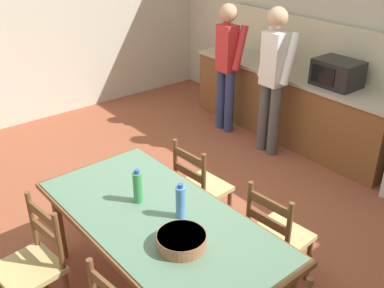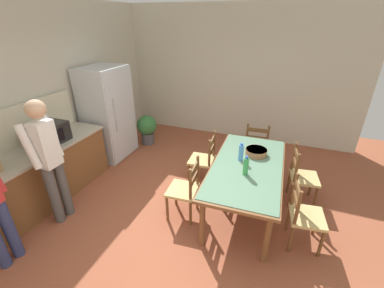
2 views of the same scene
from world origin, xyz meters
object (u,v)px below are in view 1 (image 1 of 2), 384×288
(chair_side_far_left, at_px, (200,188))
(chair_side_far_right, at_px, (277,237))
(bottle_off_centre, at_px, (181,202))
(person_at_sink, at_px, (227,62))
(person_at_counter, at_px, (273,75))
(serving_bowl, at_px, (181,240))
(microwave, at_px, (337,73))
(chair_side_near_left, at_px, (33,265))
(dining_table, at_px, (159,225))
(bottle_near_centre, at_px, (138,187))
(paper_bag, at_px, (275,53))

(chair_side_far_left, xyz_separation_m, chair_side_far_right, (0.89, 0.02, 0.00))
(bottle_off_centre, xyz_separation_m, person_at_sink, (-2.03, 2.29, 0.07))
(bottle_off_centre, relative_size, person_at_counter, 0.15)
(serving_bowl, height_order, chair_side_far_right, chair_side_far_right)
(microwave, height_order, person_at_counter, person_at_counter)
(serving_bowl, distance_m, chair_side_near_left, 1.12)
(microwave, distance_m, chair_side_near_left, 3.75)
(dining_table, distance_m, chair_side_far_right, 0.93)
(microwave, height_order, chair_side_far_right, microwave)
(dining_table, height_order, serving_bowl, serving_bowl)
(bottle_near_centre, distance_m, bottle_off_centre, 0.37)
(paper_bag, relative_size, bottle_near_centre, 1.33)
(dining_table, xyz_separation_m, bottle_near_centre, (-0.25, -0.01, 0.20))
(bottle_off_centre, xyz_separation_m, person_at_counter, (-1.23, 2.27, 0.11))
(person_at_sink, bearing_deg, bottle_near_centre, -145.18)
(bottle_off_centre, distance_m, person_at_sink, 3.06)
(bottle_near_centre, bearing_deg, microwave, 97.64)
(dining_table, relative_size, chair_side_far_right, 2.21)
(serving_bowl, bearing_deg, bottle_near_centre, 174.63)
(person_at_sink, distance_m, person_at_counter, 0.80)
(person_at_sink, bearing_deg, chair_side_near_left, -154.88)
(chair_side_far_left, height_order, person_at_counter, person_at_counter)
(serving_bowl, bearing_deg, person_at_counter, 121.07)
(microwave, bearing_deg, dining_table, -77.60)
(paper_bag, distance_m, dining_table, 3.32)
(dining_table, height_order, person_at_sink, person_at_sink)
(paper_bag, xyz_separation_m, person_at_counter, (0.44, -0.51, -0.07))
(serving_bowl, bearing_deg, dining_table, 169.78)
(person_at_counter, bearing_deg, chair_side_far_left, -157.85)
(microwave, relative_size, person_at_counter, 0.29)
(dining_table, bearing_deg, chair_side_near_left, -118.58)
(person_at_counter, bearing_deg, chair_side_far_right, -135.84)
(serving_bowl, relative_size, chair_side_near_left, 0.35)
(paper_bag, height_order, person_at_counter, person_at_counter)
(microwave, bearing_deg, person_at_counter, -133.36)
(chair_side_near_left, height_order, person_at_sink, person_at_sink)
(chair_side_near_left, relative_size, person_at_counter, 0.52)
(chair_side_far_left, xyz_separation_m, person_at_counter, (-0.66, 1.63, 0.54))
(bottle_off_centre, bearing_deg, microwave, 104.79)
(paper_bag, distance_m, bottle_off_centre, 3.24)
(chair_side_near_left, distance_m, chair_side_far_left, 1.55)
(person_at_counter, bearing_deg, serving_bowl, -148.93)
(person_at_sink, bearing_deg, chair_side_far_right, -124.54)
(serving_bowl, xyz_separation_m, person_at_counter, (-1.48, 2.45, 0.19))
(person_at_counter, bearing_deg, microwave, -43.36)
(paper_bag, relative_size, chair_side_near_left, 0.40)
(person_at_counter, bearing_deg, person_at_sink, 88.60)
(bottle_near_centre, distance_m, chair_side_near_left, 0.91)
(person_at_counter, bearing_deg, chair_side_near_left, -167.59)
(paper_bag, relative_size, person_at_counter, 0.21)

